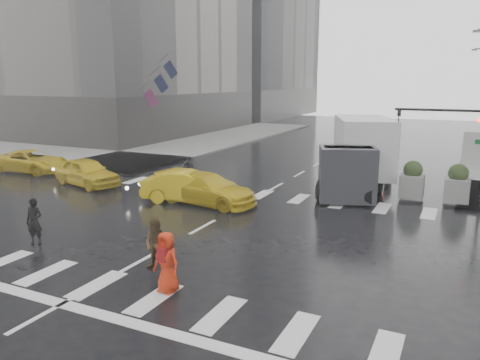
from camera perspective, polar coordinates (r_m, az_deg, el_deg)
The scene contains 17 objects.
ground at distance 18.82m, azimuth -4.56°, elevation -5.72°, with size 120.00×120.00×0.00m, color black.
sidewalk_nw at distance 44.00m, azimuth -15.12°, elevation 4.25°, with size 35.00×35.00×0.15m, color gray.
road_markings at distance 18.82m, azimuth -4.56°, elevation -5.71°, with size 18.00×48.00×0.01m, color silver, non-canonical shape.
traffic_signal_pole at distance 23.59m, azimuth 25.45°, elevation 4.76°, with size 4.45×0.42×4.50m.
planter_west at distance 24.21m, azimuth 20.25°, elevation -0.02°, with size 1.10×1.10×1.80m.
planter_mid at distance 24.12m, azimuth 24.97°, elevation -0.45°, with size 1.10×1.10×1.80m.
flag_cluster at distance 41.68m, azimuth -9.92°, elevation 11.76°, with size 2.87×3.06×4.69m.
pedestrian_black at distance 17.94m, azimuth -23.99°, elevation -2.31°, with size 1.18×1.19×2.43m.
pedestrian_brown at distance 14.63m, azimuth -10.14°, elevation -7.77°, with size 0.80×0.62×1.64m, color #463319.
pedestrian_orange at distance 13.13m, azimuth -8.93°, elevation -9.86°, with size 0.91×0.66×1.73m.
pedestrian_far_a at distance 26.96m, azimuth -6.22°, elevation 1.31°, with size 0.87×0.53×1.48m, color black.
pedestrian_far_b at distance 24.03m, azimuth 11.62°, elevation -0.02°, with size 1.05×0.58×1.62m, color black.
taxi_front at distance 27.21m, azimuth -18.18°, elevation 0.91°, with size 1.79×4.46×1.52m, color #DBB70B.
taxi_mid at distance 22.55m, azimuth -6.18°, elevation -0.80°, with size 1.58×4.52×1.49m, color #DBB70B.
taxi_rear at distance 22.11m, azimuth -4.06°, elevation -1.07°, with size 2.03×4.41×1.45m, color #DBB70B.
taxi_far at distance 32.52m, azimuth -24.04°, elevation 2.10°, with size 2.32×4.46×1.40m, color #DBB70B.
box_truck at distance 25.19m, azimuth 14.31°, elevation 3.20°, with size 2.67×7.12×3.78m.
Camera 1 is at (9.11, -15.44, 5.74)m, focal length 35.00 mm.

